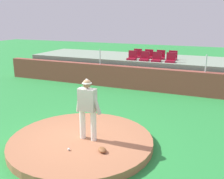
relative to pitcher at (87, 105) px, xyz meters
name	(u,v)px	position (x,y,z in m)	size (l,w,h in m)	color
ground_plane	(81,145)	(-0.22, -0.04, -1.28)	(60.00, 60.00, 0.00)	#2A8C3D
pitchers_mound	(81,142)	(-0.22, -0.04, -1.17)	(4.22, 4.22, 0.22)	#A86947
pitcher	(87,105)	(0.00, 0.00, 0.00)	(0.80, 0.29, 1.82)	white
baseball	(69,149)	(-0.15, -0.82, -1.02)	(0.07, 0.07, 0.07)	white
fielding_glove	(102,150)	(0.70, -0.53, -1.00)	(0.30, 0.20, 0.11)	brown
brick_barrier	(145,79)	(-0.22, 6.61, -0.69)	(17.05, 0.40, 1.18)	brown
fence_post_left	(100,57)	(-2.76, 6.61, 0.32)	(0.06, 0.06, 0.83)	silver
fence_post_right	(206,63)	(2.70, 6.61, 0.32)	(0.06, 0.06, 0.83)	silver
bleacher_platform	(156,69)	(-0.22, 8.91, -0.59)	(15.13, 3.60, 1.38)	gray
stadium_chair_0	(132,57)	(-1.27, 7.63, 0.26)	(0.48, 0.44, 0.50)	maroon
stadium_chair_1	(145,58)	(-0.55, 7.61, 0.26)	(0.48, 0.44, 0.50)	maroon
stadium_chair_2	(157,58)	(0.12, 7.60, 0.26)	(0.48, 0.44, 0.50)	maroon
stadium_chair_3	(171,59)	(0.86, 7.63, 0.26)	(0.48, 0.44, 0.50)	maroon
stadium_chair_4	(137,55)	(-1.26, 8.55, 0.26)	(0.48, 0.44, 0.50)	maroon
stadium_chair_5	(149,56)	(-0.58, 8.53, 0.26)	(0.48, 0.44, 0.50)	maroon
stadium_chair_6	(160,56)	(0.12, 8.51, 0.26)	(0.48, 0.44, 0.50)	maroon
stadium_chair_7	(173,57)	(0.80, 8.52, 0.26)	(0.48, 0.44, 0.50)	maroon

